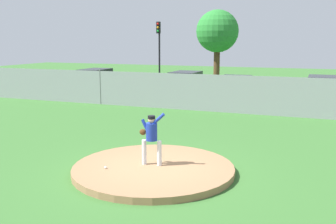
{
  "coord_description": "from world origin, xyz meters",
  "views": [
    {
      "loc": [
        4.23,
        -9.78,
        3.72
      ],
      "look_at": [
        -0.42,
        2.23,
        1.35
      ],
      "focal_mm": 41.42,
      "sensor_mm": 36.0,
      "label": 1
    }
  ],
  "objects": [
    {
      "name": "tree_slender_far",
      "position": [
        -4.2,
        24.0,
        4.49
      ],
      "size": [
        3.7,
        3.7,
        6.4
      ],
      "color": "#4C331E",
      "rests_on": "ground_plane"
    },
    {
      "name": "parked_car_slate",
      "position": [
        -0.53,
        14.07,
        0.75
      ],
      "size": [
        1.98,
        4.19,
        1.56
      ],
      "color": "slate",
      "rests_on": "ground_plane"
    },
    {
      "name": "parked_car_teal",
      "position": [
        -3.82,
        14.22,
        0.81
      ],
      "size": [
        1.93,
        4.12,
        1.73
      ],
      "color": "#146066",
      "rests_on": "ground_plane"
    },
    {
      "name": "parked_car_navy",
      "position": [
        4.52,
        14.38,
        0.81
      ],
      "size": [
        1.79,
        4.11,
        1.7
      ],
      "color": "#161E4C",
      "rests_on": "ground_plane"
    },
    {
      "name": "pitchers_mound",
      "position": [
        0.0,
        0.0,
        0.09
      ],
      "size": [
        4.63,
        4.63,
        0.19
      ],
      "primitive_type": "cylinder",
      "color": "#99704C",
      "rests_on": "ground_plane"
    },
    {
      "name": "ground_plane",
      "position": [
        0.0,
        6.0,
        0.0
      ],
      "size": [
        80.0,
        80.0,
        0.0
      ],
      "primitive_type": "plane",
      "color": "#386B2D"
    },
    {
      "name": "asphalt_strip",
      "position": [
        0.0,
        14.5,
        0.0
      ],
      "size": [
        44.0,
        7.0,
        0.01
      ],
      "primitive_type": "cube",
      "color": "#2B2B2D",
      "rests_on": "ground_plane"
    },
    {
      "name": "parked_car_silver",
      "position": [
        -11.09,
        14.93,
        0.8
      ],
      "size": [
        1.92,
        4.55,
        1.67
      ],
      "color": "#B7BABF",
      "rests_on": "ground_plane"
    },
    {
      "name": "baseball",
      "position": [
        -1.15,
        -0.72,
        0.22
      ],
      "size": [
        0.07,
        0.07,
        0.07
      ],
      "primitive_type": "sphere",
      "color": "white",
      "rests_on": "pitchers_mound"
    },
    {
      "name": "chainlink_fence",
      "position": [
        -0.0,
        10.0,
        0.99
      ],
      "size": [
        38.64,
        0.07,
        2.08
      ],
      "color": "gray",
      "rests_on": "ground_plane"
    },
    {
      "name": "pitcher_youth",
      "position": [
        -0.09,
        0.06,
        1.08
      ],
      "size": [
        0.81,
        0.32,
        1.55
      ],
      "color": "silver",
      "rests_on": "pitchers_mound"
    },
    {
      "name": "traffic_light_near",
      "position": [
        -7.61,
        18.86,
        3.52
      ],
      "size": [
        0.28,
        0.46,
        5.18
      ],
      "color": "black",
      "rests_on": "ground_plane"
    }
  ]
}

